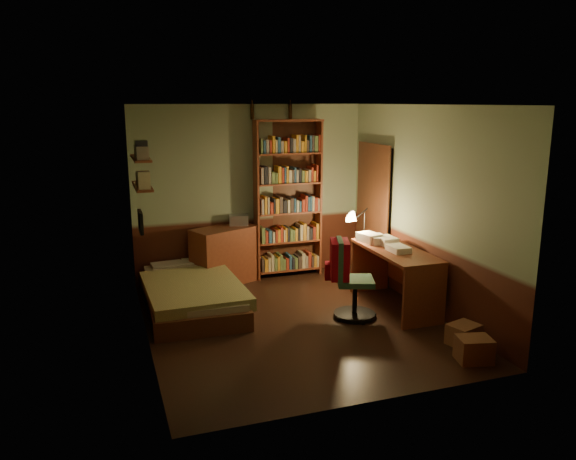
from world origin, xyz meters
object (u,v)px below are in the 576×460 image
object	(u,v)px
bed	(191,283)
cardboard_box_b	(464,334)
mini_stereo	(239,220)
desk_lamp	(365,218)
cardboard_box_a	(474,349)
bookshelf	(288,199)
office_chair	(355,284)
dresser	(225,255)
desk	(395,278)

from	to	relation	value
bed	cardboard_box_b	size ratio (longest dim) A/B	6.45
mini_stereo	cardboard_box_b	distance (m)	3.67
desk_lamp	cardboard_box_a	bearing A→B (deg)	-107.02
bookshelf	office_chair	world-z (taller)	bookshelf
bed	dresser	size ratio (longest dim) A/B	2.23
bed	bookshelf	size ratio (longest dim) A/B	0.88
mini_stereo	bookshelf	world-z (taller)	bookshelf
dresser	bookshelf	xyz separation A→B (m)	(1.01, 0.09, 0.77)
dresser	office_chair	bearing A→B (deg)	-80.11
bed	cardboard_box_b	bearing A→B (deg)	-37.84
bed	cardboard_box_a	world-z (taller)	bed
desk	mini_stereo	bearing A→B (deg)	131.99
bed	office_chair	bearing A→B (deg)	-27.93
bed	desk	bearing A→B (deg)	-18.12
mini_stereo	bookshelf	distance (m)	0.81
desk	office_chair	xyz separation A→B (m)	(-0.64, -0.16, 0.04)
bed	cardboard_box_a	size ratio (longest dim) A/B	6.13
bed	dresser	xyz separation A→B (m)	(0.63, 0.82, 0.11)
mini_stereo	office_chair	size ratio (longest dim) A/B	0.32
bed	desk_lamp	bearing A→B (deg)	-2.40
bookshelf	cardboard_box_b	distance (m)	3.41
bed	desk	distance (m)	2.66
desk_lamp	cardboard_box_b	size ratio (longest dim) A/B	1.66
desk	bookshelf	bearing A→B (deg)	116.16
bed	bookshelf	distance (m)	2.07
mini_stereo	desk_lamp	distance (m)	1.88
bed	bookshelf	bearing A→B (deg)	30.07
mini_stereo	office_chair	world-z (taller)	mini_stereo
desk	cardboard_box_b	world-z (taller)	desk
mini_stereo	cardboard_box_a	distance (m)	3.93
desk	cardboard_box_b	bearing A→B (deg)	-82.69
mini_stereo	dresser	bearing A→B (deg)	-139.87
dresser	desk	bearing A→B (deg)	-65.82
office_chair	cardboard_box_b	xyz separation A→B (m)	(0.80, -1.12, -0.32)
desk	cardboard_box_b	xyz separation A→B (m)	(0.15, -1.28, -0.27)
bookshelf	office_chair	bearing A→B (deg)	-80.22
bookshelf	office_chair	xyz separation A→B (m)	(0.22, -1.95, -0.76)
mini_stereo	desk_lamp	world-z (taller)	desk_lamp
mini_stereo	desk_lamp	bearing A→B (deg)	-21.89
dresser	office_chair	size ratio (longest dim) A/B	1.10
bed	cardboard_box_b	world-z (taller)	bed
bed	dresser	bearing A→B (deg)	53.58
bed	mini_stereo	world-z (taller)	mini_stereo
bed	cardboard_box_b	distance (m)	3.44
bookshelf	cardboard_box_b	size ratio (longest dim) A/B	7.29
dresser	desk_lamp	bearing A→B (deg)	-52.30
bed	cardboard_box_a	bearing A→B (deg)	-44.24
cardboard_box_b	bed	bearing A→B (deg)	140.92
cardboard_box_a	cardboard_box_b	size ratio (longest dim) A/B	1.05
dresser	bookshelf	size ratio (longest dim) A/B	0.40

